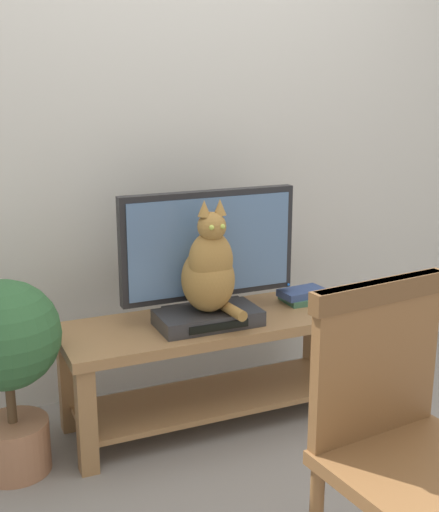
% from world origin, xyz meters
% --- Properties ---
extents(ground_plane, '(12.00, 12.00, 0.00)m').
position_xyz_m(ground_plane, '(0.00, 0.00, 0.00)').
color(ground_plane, gray).
extents(back_wall, '(7.00, 0.12, 2.80)m').
position_xyz_m(back_wall, '(0.00, 0.95, 1.40)').
color(back_wall, beige).
rests_on(back_wall, ground).
extents(tv_stand, '(1.31, 0.45, 0.48)m').
position_xyz_m(tv_stand, '(0.02, 0.45, 0.33)').
color(tv_stand, olive).
rests_on(tv_stand, ground).
extents(tv, '(0.78, 0.20, 0.54)m').
position_xyz_m(tv, '(0.02, 0.51, 0.76)').
color(tv, black).
rests_on(tv, tv_stand).
extents(media_box, '(0.43, 0.23, 0.06)m').
position_xyz_m(media_box, '(-0.04, 0.39, 0.51)').
color(media_box, '#2D2D30').
rests_on(media_box, tv_stand).
extents(cat, '(0.22, 0.30, 0.47)m').
position_xyz_m(cat, '(-0.03, 0.38, 0.72)').
color(cat, olive).
rests_on(cat, media_box).
extents(wooden_chair, '(0.50, 0.50, 0.95)m').
position_xyz_m(wooden_chair, '(0.05, -0.75, 0.55)').
color(wooden_chair, brown).
rests_on(wooden_chair, ground).
extents(book_stack, '(0.22, 0.16, 0.06)m').
position_xyz_m(book_stack, '(0.48, 0.50, 0.51)').
color(book_stack, '#38664C').
rests_on(book_stack, tv_stand).
extents(potted_plant, '(0.41, 0.41, 0.76)m').
position_xyz_m(potted_plant, '(-0.84, 0.40, 0.47)').
color(potted_plant, '#9E6B4C').
rests_on(potted_plant, ground).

